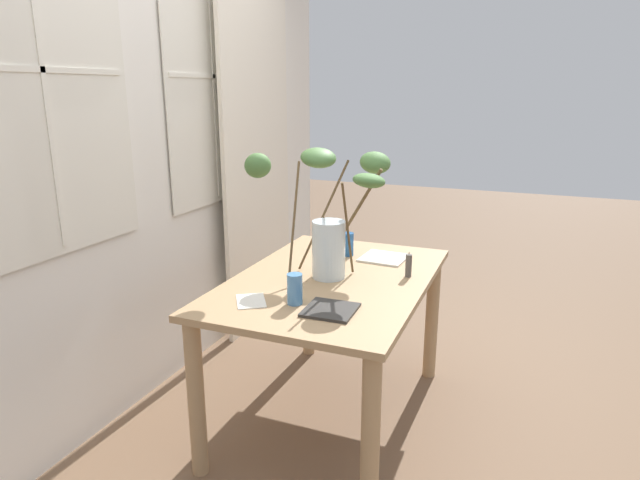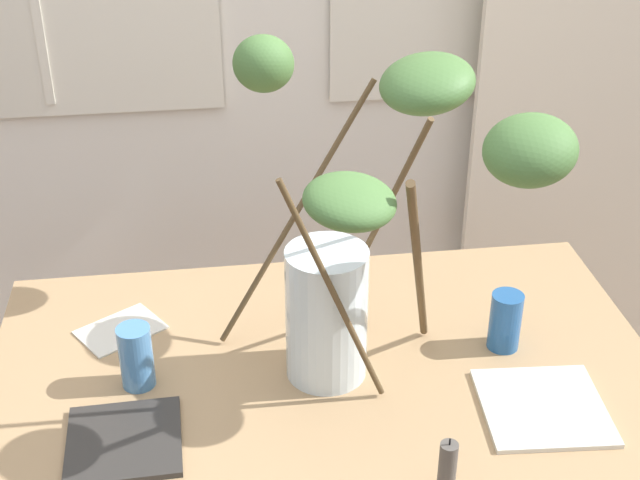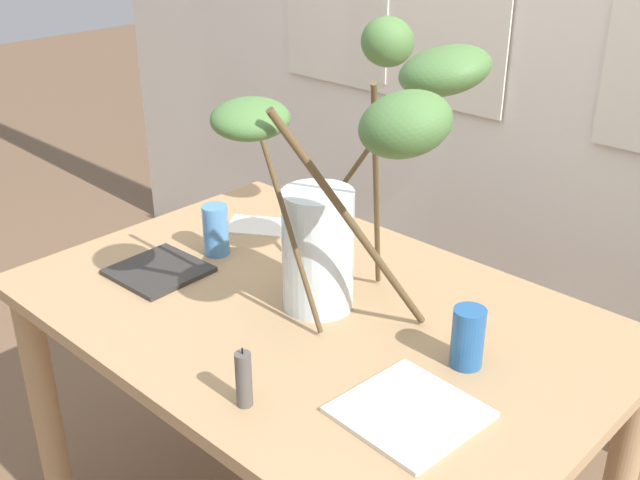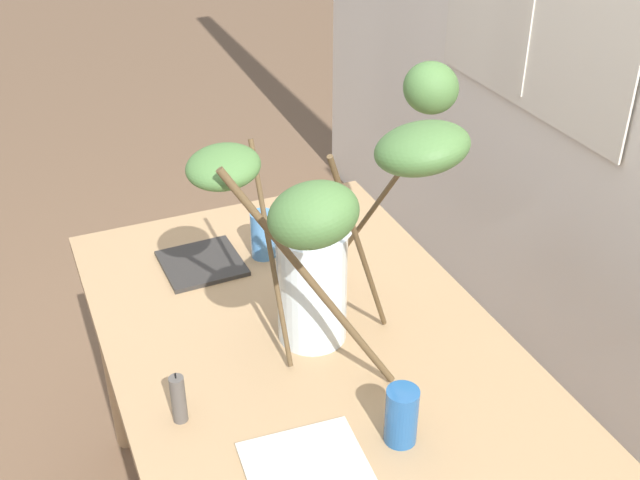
{
  "view_description": "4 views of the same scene",
  "coord_description": "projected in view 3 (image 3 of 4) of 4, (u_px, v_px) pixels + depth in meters",
  "views": [
    {
      "loc": [
        -2.29,
        -0.86,
        1.62
      ],
      "look_at": [
        -0.08,
        0.03,
        0.96
      ],
      "focal_mm": 30.57,
      "sensor_mm": 36.0,
      "label": 1
    },
    {
      "loc": [
        -0.2,
        -1.37,
        1.86
      ],
      "look_at": [
        -0.02,
        -0.0,
        1.07
      ],
      "focal_mm": 50.14,
      "sensor_mm": 36.0,
      "label": 2
    },
    {
      "loc": [
        1.03,
        -1.06,
        1.63
      ],
      "look_at": [
        -0.03,
        0.05,
        0.89
      ],
      "focal_mm": 43.03,
      "sensor_mm": 36.0,
      "label": 3
    },
    {
      "loc": [
        1.34,
        -0.53,
        1.91
      ],
      "look_at": [
        0.04,
        0.02,
        1.03
      ],
      "focal_mm": 44.53,
      "sensor_mm": 36.0,
      "label": 4
    }
  ],
  "objects": [
    {
      "name": "napkin_folded",
      "position": [
        258.0,
        226.0,
        2.1
      ],
      "size": [
        0.2,
        0.19,
        0.0
      ],
      "primitive_type": "cube",
      "rotation": [
        0.0,
        0.0,
        0.58
      ],
      "color": "silver",
      "rests_on": "dining_table"
    },
    {
      "name": "dining_table",
      "position": [
        313.0,
        355.0,
        1.77
      ],
      "size": [
        1.33,
        0.88,
        0.75
      ],
      "color": "tan",
      "rests_on": "ground"
    },
    {
      "name": "plate_square_right",
      "position": [
        409.0,
        412.0,
        1.37
      ],
      "size": [
        0.24,
        0.24,
        0.01
      ],
      "primitive_type": "cube",
      "rotation": [
        0.0,
        0.0,
        -0.07
      ],
      "color": "silver",
      "rests_on": "dining_table"
    },
    {
      "name": "drinking_glass_blue_left",
      "position": [
        216.0,
        230.0,
        1.93
      ],
      "size": [
        0.06,
        0.06,
        0.13
      ],
      "primitive_type": "cylinder",
      "color": "#4C84BC",
      "rests_on": "dining_table"
    },
    {
      "name": "pillar_candle",
      "position": [
        244.0,
        379.0,
        1.38
      ],
      "size": [
        0.03,
        0.03,
        0.12
      ],
      "color": "#514C47",
      "rests_on": "dining_table"
    },
    {
      "name": "drinking_glass_blue_right",
      "position": [
        468.0,
        337.0,
        1.49
      ],
      "size": [
        0.07,
        0.07,
        0.12
      ],
      "primitive_type": "cylinder",
      "color": "#235693",
      "rests_on": "dining_table"
    },
    {
      "name": "plate_square_left",
      "position": [
        159.0,
        271.0,
        1.86
      ],
      "size": [
        0.21,
        0.21,
        0.01
      ],
      "primitive_type": "cube",
      "rotation": [
        0.0,
        0.0,
        0.03
      ],
      "color": "#2D2B28",
      "rests_on": "dining_table"
    },
    {
      "name": "vase_with_branches",
      "position": [
        351.0,
        179.0,
        1.56
      ],
      "size": [
        0.62,
        0.67,
        0.6
      ],
      "color": "silver",
      "rests_on": "dining_table"
    }
  ]
}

